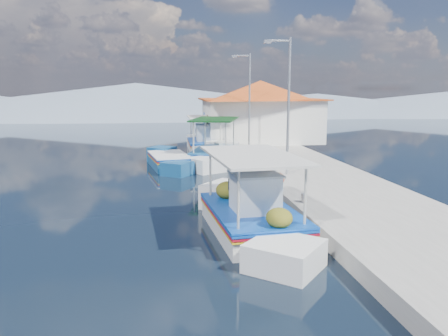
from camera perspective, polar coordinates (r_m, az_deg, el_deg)
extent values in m
plane|color=black|center=(17.85, -4.64, -3.94)|extent=(160.00, 160.00, 0.00)
cube|color=#ADAAA2|center=(24.61, 8.39, 0.47)|extent=(5.00, 44.00, 0.50)
cylinder|color=#A5A8AD|center=(15.49, 10.18, -3.77)|extent=(0.20, 0.20, 0.30)
cylinder|color=#A5A8AD|center=(20.20, 5.83, -0.43)|extent=(0.20, 0.20, 0.30)
cylinder|color=#A5A8AD|center=(25.99, 2.73, 1.97)|extent=(0.20, 0.20, 0.30)
cylinder|color=#A5A8AD|center=(31.86, 0.76, 3.48)|extent=(0.20, 0.20, 0.30)
cube|color=white|center=(13.70, 3.55, -7.32)|extent=(2.64, 4.65, 0.98)
cube|color=white|center=(16.50, 2.38, -3.83)|extent=(2.30, 2.30, 1.08)
cube|color=white|center=(11.01, 5.28, -11.78)|extent=(2.24, 2.24, 0.93)
cube|color=#0C44A5|center=(13.57, 3.57, -5.49)|extent=(2.71, 4.79, 0.06)
cube|color=#A40E23|center=(13.59, 3.56, -5.82)|extent=(2.71, 4.79, 0.05)
cube|color=gold|center=(13.61, 3.56, -6.12)|extent=(2.71, 4.79, 0.04)
cube|color=#0C44A5|center=(13.55, 3.57, -5.19)|extent=(2.73, 4.75, 0.05)
cube|color=brown|center=(13.56, 3.57, -5.32)|extent=(2.45, 4.55, 0.05)
cube|color=white|center=(13.12, 3.75, -3.29)|extent=(1.36, 1.44, 1.14)
cube|color=silver|center=(12.99, 3.78, -0.76)|extent=(1.48, 1.55, 0.06)
cylinder|color=beige|center=(15.13, -0.63, -0.47)|extent=(0.07, 0.07, 1.65)
cylinder|color=beige|center=(15.31, 6.18, -0.40)|extent=(0.07, 0.07, 1.65)
cylinder|color=beige|center=(11.46, 0.16, -3.91)|extent=(0.07, 0.07, 1.65)
cylinder|color=beige|center=(11.70, 9.10, -3.75)|extent=(0.07, 0.07, 1.65)
cube|color=silver|center=(13.21, 3.65, 1.60)|extent=(2.75, 4.66, 0.07)
ellipsoid|color=#4F4F15|center=(14.84, 1.36, -2.77)|extent=(0.78, 0.86, 0.59)
ellipsoid|color=#4F4F15|center=(15.42, 3.89, -2.48)|extent=(0.66, 0.73, 0.50)
ellipsoid|color=#4F4F15|center=(11.74, 5.63, -6.46)|extent=(0.70, 0.77, 0.53)
sphere|color=#FF4108|center=(14.12, 7.48, -1.53)|extent=(0.41, 0.41, 0.41)
cube|color=white|center=(26.16, -1.17, 1.14)|extent=(3.29, 4.62, 1.06)
cube|color=white|center=(28.72, -3.32, 2.20)|extent=(2.19, 2.19, 1.18)
cube|color=white|center=(23.72, 1.33, 0.20)|extent=(2.13, 2.13, 1.01)
cube|color=#0C44A5|center=(26.09, -1.18, 2.21)|extent=(3.39, 4.76, 0.07)
cube|color=#A40E23|center=(26.11, -1.18, 2.01)|extent=(3.39, 4.76, 0.06)
cube|color=gold|center=(26.12, -1.18, 1.84)|extent=(3.39, 4.76, 0.04)
cube|color=#164F84|center=(26.08, -1.18, 2.38)|extent=(3.40, 4.73, 0.06)
cube|color=brown|center=(26.09, -1.18, 2.31)|extent=(3.10, 4.49, 0.06)
cylinder|color=beige|center=(27.29, -4.34, 4.52)|extent=(0.08, 0.08, 1.79)
cylinder|color=beige|center=(27.93, -0.86, 4.67)|extent=(0.08, 0.08, 1.79)
cylinder|color=beige|center=(24.03, -1.56, 3.79)|extent=(0.08, 0.08, 1.79)
cylinder|color=beige|center=(24.76, 2.29, 3.97)|extent=(0.08, 0.08, 1.79)
cube|color=#0B3712|center=(25.90, -1.19, 6.24)|extent=(3.40, 4.65, 0.08)
cube|color=#164F84|center=(24.88, -7.00, 0.54)|extent=(2.37, 3.71, 0.96)
cube|color=#164F84|center=(27.12, -6.27, 1.61)|extent=(1.83, 1.83, 1.06)
cube|color=#164F84|center=(22.70, -7.85, -0.40)|extent=(1.78, 1.78, 0.91)
cube|color=#0C44A5|center=(24.81, -7.02, 1.56)|extent=(2.44, 3.82, 0.06)
cube|color=#A40E23|center=(24.82, -7.02, 1.37)|extent=(2.44, 3.82, 0.05)
cube|color=gold|center=(24.83, -7.02, 1.21)|extent=(2.44, 3.82, 0.04)
cube|color=white|center=(24.80, -7.03, 1.72)|extent=(2.46, 3.79, 0.05)
cube|color=brown|center=(24.80, -7.02, 1.65)|extent=(2.22, 3.62, 0.05)
cube|color=white|center=(31.21, -2.44, 2.55)|extent=(2.21, 4.20, 0.99)
cube|color=white|center=(33.94, -2.92, 3.37)|extent=(2.22, 2.22, 1.09)
cube|color=white|center=(28.55, -1.89, 1.85)|extent=(2.16, 2.16, 0.93)
cube|color=#0C44A5|center=(31.15, -2.45, 3.39)|extent=(2.28, 4.32, 0.06)
cube|color=#A40E23|center=(31.16, -2.45, 3.24)|extent=(2.28, 4.32, 0.05)
cube|color=gold|center=(31.17, -2.45, 3.10)|extent=(2.28, 4.32, 0.04)
cube|color=#0C44A5|center=(31.14, -2.45, 3.52)|extent=(2.30, 4.28, 0.05)
cube|color=brown|center=(31.14, -2.45, 3.46)|extent=(2.03, 4.11, 0.05)
cube|color=white|center=(30.78, -2.40, 4.45)|extent=(1.21, 1.36, 1.14)
cube|color=silver|center=(30.72, -2.41, 5.55)|extent=(1.32, 1.46, 0.06)
cylinder|color=beige|center=(32.73, -4.30, 5.23)|extent=(0.07, 0.07, 1.66)
cylinder|color=beige|center=(32.89, -1.25, 5.28)|extent=(0.07, 0.07, 1.66)
cylinder|color=beige|center=(29.24, -3.81, 4.65)|extent=(0.07, 0.07, 1.66)
cylinder|color=beige|center=(29.43, -0.42, 4.71)|extent=(0.07, 0.07, 1.66)
cube|color=silver|center=(31.00, -2.47, 6.51)|extent=(2.32, 4.20, 0.07)
cube|color=white|center=(33.15, 4.64, 6.05)|extent=(8.00, 6.00, 3.00)
cube|color=#C7461B|center=(33.08, 4.68, 8.73)|extent=(8.64, 6.48, 0.10)
pyramid|color=#C7461B|center=(33.07, 4.69, 9.86)|extent=(10.49, 10.49, 1.40)
cube|color=brown|center=(31.58, -2.08, 4.97)|extent=(0.06, 1.00, 2.00)
cube|color=#0C44A5|center=(34.01, -2.51, 6.35)|extent=(0.06, 1.20, 0.90)
cylinder|color=#A5A8AD|center=(20.08, 8.22, 7.65)|extent=(0.12, 0.12, 6.00)
cylinder|color=#A5A8AD|center=(20.04, 7.00, 15.84)|extent=(1.00, 0.08, 0.08)
cube|color=#A5A8AD|center=(19.91, 5.55, 15.76)|extent=(0.30, 0.14, 0.14)
cylinder|color=#A5A8AD|center=(28.84, 3.26, 8.45)|extent=(0.12, 0.12, 6.00)
cylinder|color=#A5A8AD|center=(28.81, 2.31, 14.13)|extent=(1.00, 0.08, 0.08)
cube|color=#A5A8AD|center=(28.72, 1.30, 14.05)|extent=(0.30, 0.14, 0.14)
cone|color=gray|center=(73.43, -11.11, 8.46)|extent=(96.00, 96.00, 5.50)
cone|color=gray|center=(77.79, 11.78, 7.89)|extent=(76.80, 76.80, 3.80)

